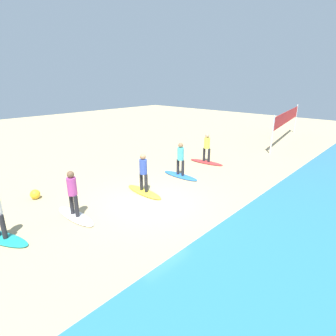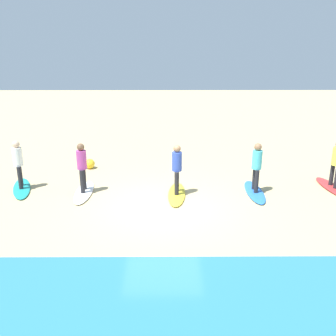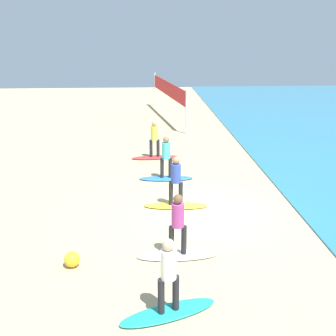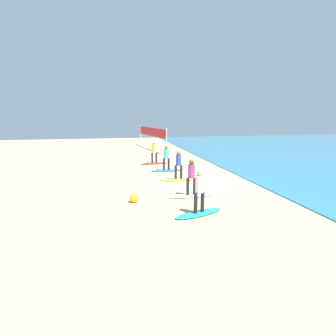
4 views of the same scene
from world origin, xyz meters
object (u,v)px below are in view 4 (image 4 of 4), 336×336
(volleyball_net, at_px, (152,133))
(surfboard_teal, at_px, (199,213))
(surfer_red, at_px, (154,151))
(surfboard_yellow, at_px, (178,179))
(surfer_yellow, at_px, (179,162))
(surfer_white, at_px, (191,174))
(surfer_blue, at_px, (166,156))
(beach_ball, at_px, (134,198))
(surfboard_red, at_px, (154,163))
(surfer_teal, at_px, (199,188))
(surfboard_blue, at_px, (166,170))
(surfboard_white, at_px, (191,195))

(volleyball_net, bearing_deg, surfboard_teal, -3.36)
(surfer_red, relative_size, surfboard_teal, 0.78)
(surfer_red, bearing_deg, surfboard_yellow, 5.77)
(surfer_yellow, height_order, volleyball_net, volleyball_net)
(surfer_red, bearing_deg, surfer_white, 2.40)
(surfer_red, xyz_separation_m, surfer_white, (8.53, 0.36, 0.00))
(surfboard_teal, bearing_deg, surfer_blue, 68.26)
(beach_ball, bearing_deg, surfer_red, 165.59)
(surfboard_yellow, bearing_deg, surfboard_teal, -92.34)
(surfer_red, distance_m, surfer_yellow, 5.45)
(surfboard_teal, distance_m, beach_ball, 2.97)
(surfboard_red, distance_m, surfer_teal, 10.80)
(surfboard_red, xyz_separation_m, surfer_white, (8.53, 0.36, 0.99))
(surfboard_yellow, xyz_separation_m, surfer_yellow, (0.00, 0.00, 0.99))
(beach_ball, bearing_deg, surfboard_yellow, 140.45)
(surfboard_red, bearing_deg, surfer_white, -93.37)
(surfer_blue, relative_size, surfboard_yellow, 0.78)
(surfer_teal, bearing_deg, surfer_white, 170.69)
(surfboard_yellow, relative_size, surfer_white, 1.28)
(surfboard_red, xyz_separation_m, volleyball_net, (-8.99, 1.15, 1.74))
(surfer_blue, height_order, surfer_yellow, same)
(surfer_blue, bearing_deg, surfer_teal, -2.75)
(surfboard_red, bearing_deg, surfer_blue, -88.13)
(surfboard_teal, distance_m, surfer_teal, 0.99)
(surfboard_blue, xyz_separation_m, surfboard_yellow, (2.63, 0.17, 0.00))
(surfer_yellow, bearing_deg, surfboard_blue, -176.23)
(surfboard_blue, relative_size, surfer_blue, 1.28)
(surfboard_white, distance_m, beach_ball, 2.65)
(surfer_red, distance_m, surfboard_teal, 10.80)
(surfboard_blue, distance_m, surfer_white, 5.82)
(surfboard_blue, distance_m, beach_ball, 6.59)
(surfboard_red, bearing_deg, surfer_red, -5.77)
(surfboard_blue, distance_m, surfer_blue, 0.99)
(surfer_red, relative_size, surfboard_white, 0.78)
(surfboard_white, bearing_deg, surfboard_teal, -100.54)
(surfer_blue, relative_size, surfer_white, 1.00)
(surfboard_yellow, relative_size, beach_ball, 5.33)
(surfboard_white, distance_m, surfer_teal, 2.46)
(surfer_red, relative_size, surfer_yellow, 1.00)
(surfer_blue, height_order, surfer_white, same)
(surfer_red, distance_m, beach_ball, 9.16)
(surfer_white, height_order, beach_ball, surfer_white)
(surfer_blue, relative_size, surfer_yellow, 1.00)
(surfer_blue, xyz_separation_m, surfer_teal, (7.97, -0.38, 0.00))
(surfboard_red, relative_size, surfboard_white, 1.00)
(surfer_white, bearing_deg, volleyball_net, 177.41)
(surfer_red, height_order, surfer_white, same)
(volleyball_net, height_order, beach_ball, volleyball_net)
(surfboard_yellow, xyz_separation_m, beach_ball, (3.41, -2.82, 0.15))
(surfboard_yellow, distance_m, surfboard_white, 3.12)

